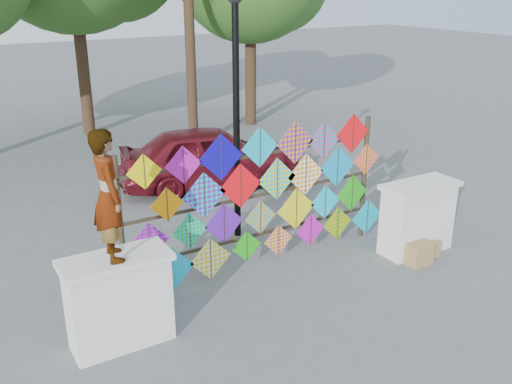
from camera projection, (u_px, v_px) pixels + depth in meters
ground at (283, 284)px, 9.11m from camera, size 80.00×80.00×0.00m
parapet_left at (119, 300)px, 7.42m from camera, size 1.40×0.65×1.28m
parapet_right at (417, 217)px, 10.03m from camera, size 1.40×0.65×1.28m
kite_rack at (265, 197)px, 9.33m from camera, size 4.97×0.24×2.42m
vendor_woman at (109, 195)px, 6.91m from camera, size 0.45×0.64×1.67m
sedan at (211, 156)px, 13.22m from camera, size 4.46×2.53×1.43m
lamppost at (236, 94)px, 9.92m from camera, size 0.28×0.28×4.46m
cardboard_box_near at (417, 253)px, 9.73m from camera, size 0.42×0.38×0.38m
cardboard_box_far at (428, 248)px, 10.01m from camera, size 0.33×0.30×0.28m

